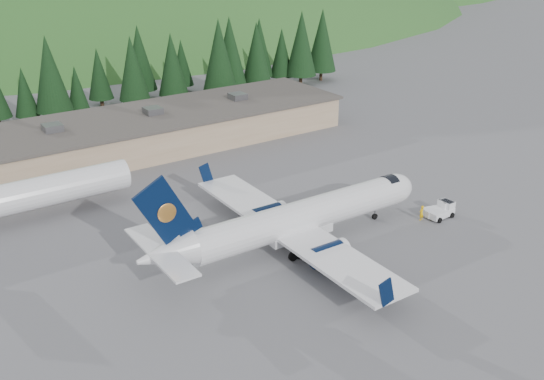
{
  "coord_description": "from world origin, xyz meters",
  "views": [
    {
      "loc": [
        -35.11,
        -45.47,
        31.07
      ],
      "look_at": [
        0.0,
        6.0,
        4.0
      ],
      "focal_mm": 40.0,
      "sensor_mm": 36.0,
      "label": 1
    }
  ],
  "objects_px": {
    "airliner": "(296,220)",
    "ramp_worker": "(421,213)",
    "baggage_tug_a": "(442,210)",
    "second_airliner": "(7,199)",
    "terminal_building": "(123,135)",
    "baggage_tug_b": "(439,209)"
  },
  "relations": [
    {
      "from": "airliner",
      "to": "terminal_building",
      "type": "relative_size",
      "value": 0.48
    },
    {
      "from": "airliner",
      "to": "terminal_building",
      "type": "height_order",
      "value": "airliner"
    },
    {
      "from": "second_airliner",
      "to": "terminal_building",
      "type": "bearing_deg",
      "value": 38.78
    },
    {
      "from": "baggage_tug_b",
      "to": "terminal_building",
      "type": "height_order",
      "value": "terminal_building"
    },
    {
      "from": "baggage_tug_a",
      "to": "terminal_building",
      "type": "distance_m",
      "value": 47.55
    },
    {
      "from": "airliner",
      "to": "second_airliner",
      "type": "bearing_deg",
      "value": 138.05
    },
    {
      "from": "airliner",
      "to": "terminal_building",
      "type": "distance_m",
      "value": 38.2
    },
    {
      "from": "second_airliner",
      "to": "airliner",
      "type": "bearing_deg",
      "value": -42.58
    },
    {
      "from": "second_airliner",
      "to": "baggage_tug_b",
      "type": "xyz_separation_m",
      "value": [
        42.05,
        -25.57,
        -2.55
      ]
    },
    {
      "from": "second_airliner",
      "to": "terminal_building",
      "type": "distance_m",
      "value": 25.55
    },
    {
      "from": "second_airliner",
      "to": "ramp_worker",
      "type": "relative_size",
      "value": 15.11
    },
    {
      "from": "airliner",
      "to": "ramp_worker",
      "type": "distance_m",
      "value": 15.98
    },
    {
      "from": "airliner",
      "to": "terminal_building",
      "type": "xyz_separation_m",
      "value": [
        -4.01,
        37.99,
        -0.39
      ]
    },
    {
      "from": "baggage_tug_b",
      "to": "terminal_building",
      "type": "xyz_separation_m",
      "value": [
        -22.14,
        41.57,
        1.85
      ]
    },
    {
      "from": "airliner",
      "to": "second_airliner",
      "type": "height_order",
      "value": "second_airliner"
    },
    {
      "from": "second_airliner",
      "to": "ramp_worker",
      "type": "xyz_separation_m",
      "value": [
        39.43,
        -25.29,
        -2.41
      ]
    },
    {
      "from": "terminal_building",
      "to": "baggage_tug_b",
      "type": "bearing_deg",
      "value": -61.96
    },
    {
      "from": "baggage_tug_a",
      "to": "baggage_tug_b",
      "type": "height_order",
      "value": "baggage_tug_a"
    },
    {
      "from": "airliner",
      "to": "baggage_tug_b",
      "type": "height_order",
      "value": "airliner"
    },
    {
      "from": "baggage_tug_a",
      "to": "terminal_building",
      "type": "height_order",
      "value": "terminal_building"
    },
    {
      "from": "baggage_tug_b",
      "to": "terminal_building",
      "type": "bearing_deg",
      "value": 131.08
    },
    {
      "from": "baggage_tug_a",
      "to": "ramp_worker",
      "type": "relative_size",
      "value": 1.89
    }
  ]
}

